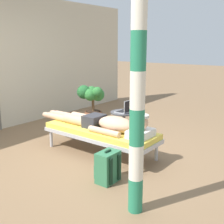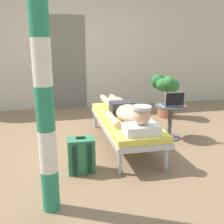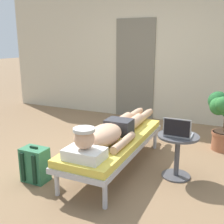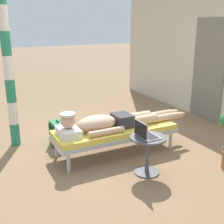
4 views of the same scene
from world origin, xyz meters
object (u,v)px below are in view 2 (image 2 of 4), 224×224
(laptop, at_px, (173,102))
(porch_post, at_px, (42,62))
(person_reclining, at_px, (125,111))
(potted_plant, at_px, (166,91))
(backpack, at_px, (81,155))
(lounge_chair, at_px, (124,121))
(side_table, at_px, (170,116))

(laptop, bearing_deg, porch_post, -142.74)
(person_reclining, xyz_separation_m, porch_post, (-1.03, -1.26, 0.76))
(person_reclining, relative_size, potted_plant, 2.53)
(backpack, bearing_deg, potted_plant, 45.33)
(laptop, relative_size, backpack, 0.73)
(lounge_chair, xyz_separation_m, laptop, (0.77, 0.04, 0.24))
(laptop, distance_m, porch_post, 2.36)
(side_table, height_order, potted_plant, potted_plant)
(porch_post, bearing_deg, laptop, 37.26)
(side_table, bearing_deg, backpack, -151.78)
(potted_plant, relative_size, porch_post, 0.33)
(side_table, distance_m, backpack, 1.67)
(lounge_chair, height_order, backpack, backpack)
(side_table, bearing_deg, potted_plant, 68.90)
(potted_plant, bearing_deg, porch_post, -131.18)
(porch_post, bearing_deg, side_table, 38.28)
(laptop, distance_m, backpack, 1.68)
(lounge_chair, relative_size, side_table, 3.65)
(laptop, relative_size, potted_plant, 0.36)
(laptop, xyz_separation_m, porch_post, (-1.80, -1.37, 0.70))
(lounge_chair, relative_size, backpack, 4.50)
(backpack, relative_size, porch_post, 0.17)
(backpack, height_order, porch_post, porch_post)
(laptop, height_order, potted_plant, potted_plant)
(side_table, bearing_deg, laptop, -90.00)
(backpack, distance_m, porch_post, 1.30)
(lounge_chair, bearing_deg, backpack, -134.97)
(lounge_chair, xyz_separation_m, potted_plant, (1.21, 1.23, 0.19))
(backpack, bearing_deg, laptop, 26.64)
(backpack, bearing_deg, lounge_chair, 45.03)
(lounge_chair, distance_m, porch_post, 1.93)
(person_reclining, xyz_separation_m, backpack, (-0.69, -0.62, -0.32))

